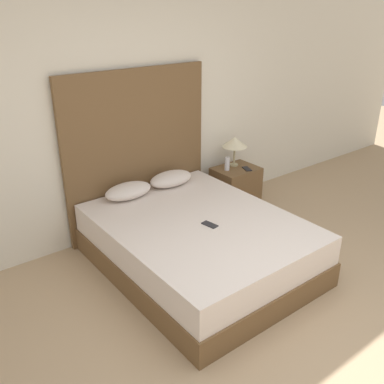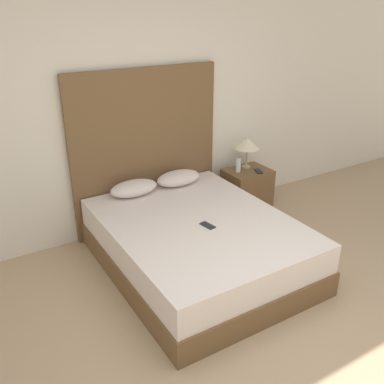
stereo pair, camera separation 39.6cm
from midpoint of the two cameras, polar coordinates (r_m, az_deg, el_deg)
The scene contains 11 objects.
ground_plane at distance 3.43m, azimuth 17.19°, elevation -21.16°, with size 16.00×16.00×0.00m, color tan.
wall_back at distance 4.59m, azimuth -4.82°, elevation 11.08°, with size 10.00×0.06×2.70m.
bed at distance 4.12m, azimuth 3.52°, elevation -7.02°, with size 1.62×2.06×0.51m.
headboard at distance 4.67m, azimuth -3.66°, elevation 5.44°, with size 1.70×0.05×1.77m.
pillow_left at distance 4.48m, azimuth -5.27°, elevation 0.46°, with size 0.51×0.29×0.16m.
pillow_right at distance 4.72m, azimuth 0.58°, elevation 1.83°, with size 0.51×0.29×0.16m.
phone_on_bed at distance 3.90m, azimuth 5.01°, elevation -4.54°, with size 0.09×0.16×0.01m.
nightstand at distance 5.31m, azimuth 9.43°, elevation 0.26°, with size 0.53×0.42×0.52m.
table_lamp at distance 5.20m, azimuth 9.57°, elevation 6.29°, with size 0.30×0.30×0.37m.
phone_on_nightstand at distance 5.19m, azimuth 11.04°, elevation 2.70°, with size 0.12×0.16×0.01m.
toiletry_bottle at distance 5.12m, azimuth 8.40°, elevation 3.50°, with size 0.06×0.06×0.16m.
Camera 2 is at (-1.83, -1.57, 2.38)m, focal length 40.00 mm.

